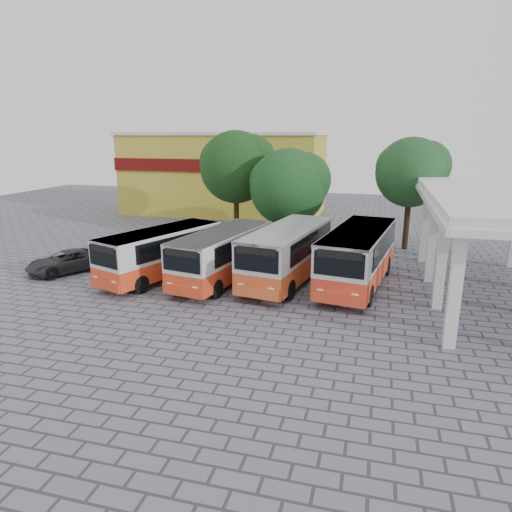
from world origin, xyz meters
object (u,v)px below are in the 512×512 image
(bus_far_right, at_px, (358,254))
(parked_car, at_px, (67,261))
(bus_far_left, at_px, (161,251))
(bus_centre_right, at_px, (288,251))
(bus_centre_left, at_px, (223,253))

(bus_far_right, xyz_separation_m, parked_car, (-17.15, -1.82, -1.18))
(bus_far_left, relative_size, bus_centre_right, 0.94)
(bus_far_right, bearing_deg, parked_car, -165.04)
(bus_far_right, relative_size, parked_car, 1.95)
(bus_centre_right, xyz_separation_m, bus_far_right, (3.86, 0.21, 0.03))
(parked_car, bearing_deg, bus_centre_left, 35.22)
(bus_far_left, height_order, bus_centre_right, bus_centre_right)
(bus_centre_right, height_order, parked_car, bus_centre_right)
(bus_far_right, bearing_deg, bus_centre_left, -162.65)
(bus_far_right, bearing_deg, bus_far_left, -163.65)
(bus_centre_left, xyz_separation_m, bus_far_right, (7.39, 1.10, 0.16))
(bus_centre_right, height_order, bus_far_right, bus_far_right)
(bus_far_left, height_order, bus_far_right, bus_far_right)
(bus_centre_left, xyz_separation_m, bus_centre_right, (3.53, 0.89, 0.13))
(bus_centre_left, height_order, bus_centre_right, bus_centre_right)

